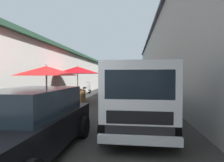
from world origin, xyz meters
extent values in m
plane|color=#33302D|center=(13.50, 0.00, 0.00)|extent=(90.00, 90.00, 0.00)
cube|color=beige|center=(15.75, 7.05, 1.81)|extent=(49.50, 7.00, 3.63)
cube|color=#284C38|center=(15.75, 7.05, 3.75)|extent=(49.80, 7.50, 0.24)
cube|color=gray|center=(15.75, -7.05, 3.34)|extent=(49.50, 7.00, 6.69)
cube|color=#383D4C|center=(15.75, -7.05, 6.81)|extent=(49.80, 7.50, 0.24)
cylinder|color=#9E9EA3|center=(4.02, 1.58, 1.05)|extent=(0.06, 0.06, 2.10)
cone|color=red|center=(4.02, 1.58, 1.93)|extent=(2.26, 2.26, 0.34)
sphere|color=#9E9EA3|center=(4.02, 1.58, 2.14)|extent=(0.07, 0.07, 0.07)
cube|color=#9E7547|center=(3.88, 1.45, 0.41)|extent=(0.81, 0.68, 0.83)
sphere|color=orange|center=(3.96, 1.38, 0.87)|extent=(0.09, 0.09, 0.09)
sphere|color=orange|center=(3.68, 1.35, 0.87)|extent=(0.09, 0.09, 0.09)
sphere|color=orange|center=(4.12, 1.50, 0.87)|extent=(0.09, 0.09, 0.09)
sphere|color=orange|center=(3.67, 1.54, 0.93)|extent=(0.09, 0.09, 0.09)
sphere|color=orange|center=(3.70, 1.31, 0.87)|extent=(0.09, 0.09, 0.09)
cylinder|color=#9E9EA3|center=(14.43, -1.27, 1.19)|extent=(0.06, 0.06, 2.39)
cone|color=#D84C14|center=(14.43, -1.27, 2.21)|extent=(2.56, 2.56, 0.35)
sphere|color=#9E9EA3|center=(14.43, -1.27, 2.43)|extent=(0.07, 0.07, 0.07)
cube|color=olive|center=(14.39, -1.07, 0.37)|extent=(0.76, 0.60, 0.74)
sphere|color=orange|center=(14.43, -1.11, 0.84)|extent=(0.09, 0.09, 0.09)
sphere|color=orange|center=(14.65, -0.98, 0.78)|extent=(0.09, 0.09, 0.09)
sphere|color=orange|center=(14.14, -1.20, 0.78)|extent=(0.09, 0.09, 0.09)
cylinder|color=#9E9EA3|center=(9.26, 2.12, 1.19)|extent=(0.06, 0.06, 2.37)
cone|color=red|center=(9.26, 2.12, 2.14)|extent=(2.89, 2.89, 0.46)
sphere|color=#9E9EA3|center=(9.26, 2.12, 2.41)|extent=(0.07, 0.07, 0.07)
cube|color=brown|center=(9.22, 2.02, 0.41)|extent=(0.96, 0.62, 0.82)
sphere|color=orange|center=(9.20, 2.21, 0.86)|extent=(0.09, 0.09, 0.09)
sphere|color=orange|center=(9.39, 1.90, 0.86)|extent=(0.09, 0.09, 0.09)
sphere|color=orange|center=(9.54, 1.81, 0.92)|extent=(0.09, 0.09, 0.09)
sphere|color=orange|center=(8.89, 2.10, 0.86)|extent=(0.09, 0.09, 0.09)
sphere|color=orange|center=(9.53, 2.03, 0.86)|extent=(0.09, 0.09, 0.09)
sphere|color=orange|center=(9.14, 2.17, 0.86)|extent=(0.09, 0.09, 0.09)
cylinder|color=#9E9EA3|center=(17.05, -1.37, 1.15)|extent=(0.06, 0.06, 2.31)
cone|color=#D84C14|center=(17.05, -1.37, 2.10)|extent=(2.28, 2.28, 0.42)
sphere|color=#9E9EA3|center=(17.05, -1.37, 2.35)|extent=(0.07, 0.07, 0.07)
cube|color=#9E7547|center=(16.83, -1.20, 0.40)|extent=(0.94, 0.65, 0.81)
sphere|color=orange|center=(16.98, -1.32, 0.85)|extent=(0.09, 0.09, 0.09)
sphere|color=orange|center=(16.73, -1.32, 0.85)|extent=(0.09, 0.09, 0.09)
sphere|color=orange|center=(16.56, -1.37, 0.85)|extent=(0.09, 0.09, 0.09)
cube|color=black|center=(1.53, 0.74, 0.57)|extent=(3.91, 1.74, 0.64)
cube|color=#19232D|center=(1.68, 0.74, 1.17)|extent=(2.35, 1.52, 0.56)
cylinder|color=black|center=(2.86, -0.12, 0.30)|extent=(0.60, 0.20, 0.60)
cylinder|color=black|center=(2.86, 1.60, 0.30)|extent=(0.60, 0.20, 0.60)
cube|color=black|center=(4.15, -1.64, 0.50)|extent=(4.80, 1.47, 0.36)
cube|color=silver|center=(2.52, -1.64, 1.38)|extent=(1.54, 1.75, 1.40)
cube|color=#19232D|center=(1.78, -1.64, 1.55)|extent=(0.06, 1.47, 0.63)
cube|color=#19232D|center=(2.52, -1.64, 1.55)|extent=(1.05, 1.77, 0.45)
cube|color=black|center=(1.77, -1.64, 0.86)|extent=(0.06, 1.40, 0.28)
cube|color=silver|center=(1.69, -1.64, 0.40)|extent=(0.12, 1.75, 0.18)
cube|color=gray|center=(4.97, -2.47, 0.93)|extent=(3.16, 0.06, 0.50)
cube|color=gray|center=(4.97, -0.82, 0.93)|extent=(3.16, 0.06, 0.50)
cube|color=gray|center=(6.52, -1.65, 0.93)|extent=(0.06, 1.65, 0.50)
cylinder|color=black|center=(2.52, -2.52, 0.36)|extent=(0.72, 0.22, 0.72)
cylinder|color=black|center=(2.52, -0.77, 0.36)|extent=(0.72, 0.22, 0.72)
cylinder|color=black|center=(5.59, -2.52, 0.36)|extent=(0.72, 0.22, 0.72)
cylinder|color=black|center=(5.59, -0.77, 0.36)|extent=(0.72, 0.22, 0.72)
cylinder|color=navy|center=(17.51, 1.57, 0.37)|extent=(0.14, 0.14, 0.75)
cylinder|color=navy|center=(17.36, 1.55, 0.37)|extent=(0.14, 0.14, 0.75)
cube|color=#B73333|center=(17.44, 1.56, 1.03)|extent=(0.47, 0.28, 0.56)
sphere|color=tan|center=(17.44, 1.56, 1.42)|extent=(0.21, 0.21, 0.21)
cylinder|color=#B73333|center=(17.70, 1.61, 1.06)|extent=(0.08, 0.08, 0.51)
cylinder|color=#B73333|center=(17.17, 1.51, 1.06)|extent=(0.08, 0.08, 0.51)
cylinder|color=black|center=(15.45, 2.90, 0.22)|extent=(0.45, 0.19, 0.44)
cylinder|color=black|center=(14.24, 3.20, 0.22)|extent=(0.45, 0.21, 0.44)
cube|color=silver|center=(14.80, 3.06, 0.27)|extent=(0.94, 0.49, 0.08)
ellipsoid|color=black|center=(14.51, 3.13, 0.64)|extent=(0.61, 0.39, 0.20)
cube|color=silver|center=(15.40, 2.91, 0.67)|extent=(0.21, 0.34, 0.56)
cylinder|color=silver|center=(15.34, 2.93, 0.77)|extent=(0.28, 0.12, 0.68)
cylinder|color=black|center=(15.26, 2.95, 1.12)|extent=(0.54, 0.17, 0.04)
camera|label=1|loc=(-2.02, -1.53, 1.73)|focal=28.64mm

